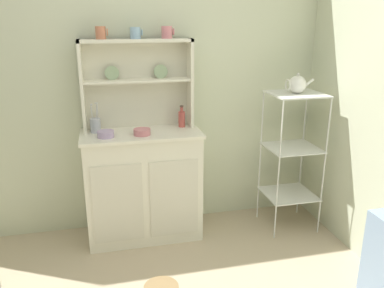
{
  "coord_description": "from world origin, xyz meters",
  "views": [
    {
      "loc": [
        -0.24,
        -1.59,
        1.74
      ],
      "look_at": [
        0.4,
        1.12,
        0.85
      ],
      "focal_mm": 36.83,
      "sensor_mm": 36.0,
      "label": 1
    }
  ],
  "objects_px": {
    "bakers_rack": "(292,146)",
    "porcelain_teapot": "(297,84)",
    "jam_bottle": "(182,118)",
    "hutch_shelf_unit": "(137,77)",
    "hutch_cabinet": "(143,184)",
    "utensil_jar": "(95,125)",
    "bowl_mixing_large": "(106,134)",
    "cup_terracotta_0": "(101,33)"
  },
  "relations": [
    {
      "from": "bakers_rack",
      "to": "porcelain_teapot",
      "type": "distance_m",
      "value": 0.51
    },
    {
      "from": "jam_bottle",
      "to": "porcelain_teapot",
      "type": "bearing_deg",
      "value": -13.13
    },
    {
      "from": "hutch_shelf_unit",
      "to": "jam_bottle",
      "type": "height_order",
      "value": "hutch_shelf_unit"
    },
    {
      "from": "hutch_cabinet",
      "to": "hutch_shelf_unit",
      "type": "xyz_separation_m",
      "value": [
        -0.0,
        0.16,
        0.84
      ]
    },
    {
      "from": "hutch_cabinet",
      "to": "bakers_rack",
      "type": "height_order",
      "value": "bakers_rack"
    },
    {
      "from": "hutch_cabinet",
      "to": "utensil_jar",
      "type": "bearing_deg",
      "value": 167.16
    },
    {
      "from": "jam_bottle",
      "to": "utensil_jar",
      "type": "distance_m",
      "value": 0.68
    },
    {
      "from": "utensil_jar",
      "to": "porcelain_teapot",
      "type": "relative_size",
      "value": 1.02
    },
    {
      "from": "jam_bottle",
      "to": "porcelain_teapot",
      "type": "xyz_separation_m",
      "value": [
        0.89,
        -0.21,
        0.28
      ]
    },
    {
      "from": "hutch_cabinet",
      "to": "porcelain_teapot",
      "type": "height_order",
      "value": "porcelain_teapot"
    },
    {
      "from": "hutch_cabinet",
      "to": "hutch_shelf_unit",
      "type": "distance_m",
      "value": 0.86
    },
    {
      "from": "bakers_rack",
      "to": "bowl_mixing_large",
      "type": "xyz_separation_m",
      "value": [
        -1.51,
        0.05,
        0.19
      ]
    },
    {
      "from": "cup_terracotta_0",
      "to": "bakers_rack",
      "type": "bearing_deg",
      "value": -9.31
    },
    {
      "from": "hutch_cabinet",
      "to": "bakers_rack",
      "type": "bearing_deg",
      "value": -5.64
    },
    {
      "from": "bakers_rack",
      "to": "porcelain_teapot",
      "type": "height_order",
      "value": "porcelain_teapot"
    },
    {
      "from": "bowl_mixing_large",
      "to": "jam_bottle",
      "type": "bearing_deg",
      "value": 14.6
    },
    {
      "from": "hutch_shelf_unit",
      "to": "cup_terracotta_0",
      "type": "xyz_separation_m",
      "value": [
        -0.25,
        -0.04,
        0.34
      ]
    },
    {
      "from": "porcelain_teapot",
      "to": "jam_bottle",
      "type": "bearing_deg",
      "value": 166.87
    },
    {
      "from": "bowl_mixing_large",
      "to": "utensil_jar",
      "type": "height_order",
      "value": "utensil_jar"
    },
    {
      "from": "hutch_cabinet",
      "to": "porcelain_teapot",
      "type": "bearing_deg",
      "value": -5.64
    },
    {
      "from": "utensil_jar",
      "to": "porcelain_teapot",
      "type": "height_order",
      "value": "porcelain_teapot"
    },
    {
      "from": "utensil_jar",
      "to": "bowl_mixing_large",
      "type": "bearing_deg",
      "value": -64.61
    },
    {
      "from": "cup_terracotta_0",
      "to": "jam_bottle",
      "type": "bearing_deg",
      "value": -3.46
    },
    {
      "from": "utensil_jar",
      "to": "bakers_rack",
      "type": "bearing_deg",
      "value": -7.22
    },
    {
      "from": "cup_terracotta_0",
      "to": "jam_bottle",
      "type": "relative_size",
      "value": 0.52
    },
    {
      "from": "porcelain_teapot",
      "to": "hutch_shelf_unit",
      "type": "bearing_deg",
      "value": 167.03
    },
    {
      "from": "cup_terracotta_0",
      "to": "hutch_shelf_unit",
      "type": "bearing_deg",
      "value": 9.05
    },
    {
      "from": "hutch_shelf_unit",
      "to": "utensil_jar",
      "type": "relative_size",
      "value": 3.68
    },
    {
      "from": "hutch_cabinet",
      "to": "bakers_rack",
      "type": "distance_m",
      "value": 1.27
    },
    {
      "from": "bakers_rack",
      "to": "bowl_mixing_large",
      "type": "relative_size",
      "value": 9.45
    },
    {
      "from": "bakers_rack",
      "to": "jam_bottle",
      "type": "distance_m",
      "value": 0.95
    },
    {
      "from": "utensil_jar",
      "to": "hutch_cabinet",
      "type": "bearing_deg",
      "value": -12.84
    },
    {
      "from": "utensil_jar",
      "to": "jam_bottle",
      "type": "bearing_deg",
      "value": 0.69
    },
    {
      "from": "hutch_shelf_unit",
      "to": "utensil_jar",
      "type": "bearing_deg",
      "value": -166.11
    },
    {
      "from": "hutch_cabinet",
      "to": "bowl_mixing_large",
      "type": "distance_m",
      "value": 0.54
    },
    {
      "from": "cup_terracotta_0",
      "to": "jam_bottle",
      "type": "xyz_separation_m",
      "value": [
        0.6,
        -0.04,
        -0.67
      ]
    },
    {
      "from": "hutch_cabinet",
      "to": "jam_bottle",
      "type": "relative_size",
      "value": 5.26
    },
    {
      "from": "utensil_jar",
      "to": "porcelain_teapot",
      "type": "bearing_deg",
      "value": -7.23
    },
    {
      "from": "hutch_cabinet",
      "to": "cup_terracotta_0",
      "type": "height_order",
      "value": "cup_terracotta_0"
    },
    {
      "from": "hutch_cabinet",
      "to": "jam_bottle",
      "type": "xyz_separation_m",
      "value": [
        0.34,
        0.09,
        0.51
      ]
    },
    {
      "from": "hutch_cabinet",
      "to": "bowl_mixing_large",
      "type": "height_order",
      "value": "bowl_mixing_large"
    },
    {
      "from": "bakers_rack",
      "to": "jam_bottle",
      "type": "height_order",
      "value": "bakers_rack"
    }
  ]
}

